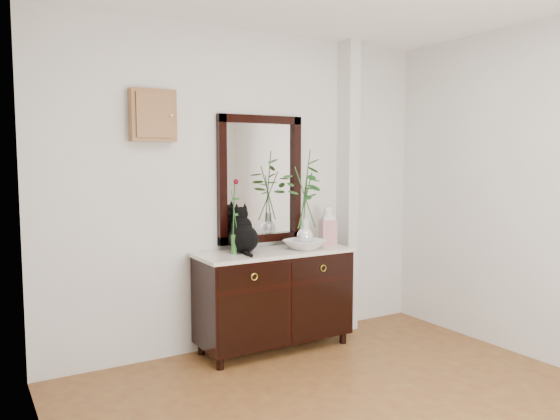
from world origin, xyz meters
TOP-DOWN VIEW (x-y plane):
  - wall_back at (0.00, 1.98)m, footprint 3.60×0.04m
  - pilaster at (1.00, 1.90)m, footprint 0.12×0.20m
  - sideboard at (0.10, 1.73)m, footprint 1.33×0.52m
  - wall_mirror at (0.10, 1.97)m, footprint 0.80×0.06m
  - key_cabinet at (-0.85, 1.94)m, footprint 0.35×0.10m
  - cat at (-0.16, 1.78)m, footprint 0.31×0.37m
  - lotus_bowl at (0.36, 1.66)m, footprint 0.41×0.41m
  - vase_branches at (0.36, 1.66)m, footprint 0.47×0.47m
  - bud_vase_rose at (-0.27, 1.74)m, footprint 0.08×0.08m
  - ginger_jar at (0.67, 1.75)m, footprint 0.16×0.16m

SIDE VIEW (x-z plane):
  - sideboard at x=0.10m, z-range 0.06..0.88m
  - lotus_bowl at x=0.36m, z-range 0.85..0.93m
  - ginger_jar at x=0.67m, z-range 0.85..1.21m
  - cat at x=-0.16m, z-range 0.85..1.23m
  - bud_vase_rose at x=-0.27m, z-range 0.85..1.47m
  - vase_branches at x=0.36m, z-range 0.87..1.71m
  - wall_back at x=0.00m, z-range 0.00..2.70m
  - pilaster at x=1.00m, z-range 0.00..2.70m
  - wall_mirror at x=0.10m, z-range 0.89..1.99m
  - key_cabinet at x=-0.85m, z-range 1.75..2.15m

